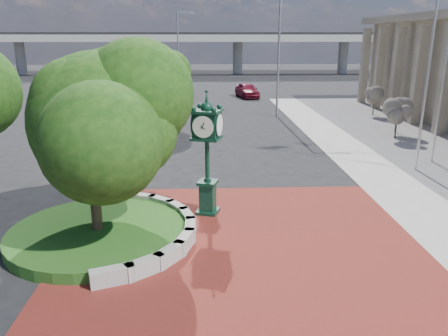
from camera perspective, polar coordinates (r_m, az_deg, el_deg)
ground at (r=15.66m, az=2.27°, el=-8.87°), size 200.00×200.00×0.00m
plaza at (r=14.76m, az=2.59°, el=-10.47°), size 12.00×12.00×0.04m
planter_wall at (r=15.57m, az=-7.81°, el=-8.08°), size 2.96×6.77×0.54m
grass_bed at (r=15.98m, az=-16.09°, el=-8.22°), size 6.10×6.10×0.40m
overpass at (r=84.07m, az=-1.88°, el=16.63°), size 90.00×12.00×7.50m
tree_planter at (r=14.88m, az=-17.19°, el=4.20°), size 5.20×5.20×6.33m
tree_street at (r=32.38m, az=-7.52°, el=10.38°), size 4.40×4.40×5.45m
post_clock at (r=16.72m, az=-2.22°, el=2.49°), size 1.21×1.21×4.82m
parked_car at (r=51.18m, az=3.04°, el=10.11°), size 2.86×5.21×1.68m
flagpole_a at (r=24.32m, az=25.28°, el=12.62°), size 1.68×0.58×11.05m
flagpole_b at (r=26.41m, az=26.81°, el=10.95°), size 1.48×0.30×9.54m
street_lamp_near at (r=38.47m, az=7.58°, el=15.65°), size 2.32×0.61×10.40m
street_lamp_far at (r=55.24m, az=-5.77°, el=15.54°), size 2.16×0.48×9.62m
shrub_near at (r=32.20m, az=21.69°, el=6.35°), size 1.20×1.20×2.20m
shrub_mid at (r=34.18m, az=21.69°, el=6.89°), size 1.20×1.20×2.20m
shrub_far at (r=41.52m, az=19.05°, el=8.72°), size 1.20×1.20×2.20m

